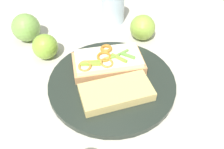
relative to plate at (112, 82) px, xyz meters
The scene contains 8 objects.
ground_plane 0.01m from the plate, ahead, with size 2.00×2.00×0.00m, color #B6B0A2.
plate is the anchor object (origin of this frame).
sandwich 0.06m from the plate, 141.60° to the left, with size 0.19×0.20×0.05m.
bread_slice_side 0.05m from the plate, 39.37° to the right, with size 0.16×0.08×0.02m, color tan.
apple_0 0.22m from the plate, 104.29° to the left, with size 0.08×0.08×0.08m, color #88AB3D.
apple_2 0.32m from the plate, behind, with size 0.08×0.08×0.08m, color #739E47.
apple_3 0.21m from the plate, behind, with size 0.07×0.07×0.07m, color #80A936.
drinking_glass 0.30m from the plate, 128.74° to the left, with size 0.07×0.07×0.10m, color silver.
Camera 1 is at (0.26, -0.32, 0.44)m, focal length 38.31 mm.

